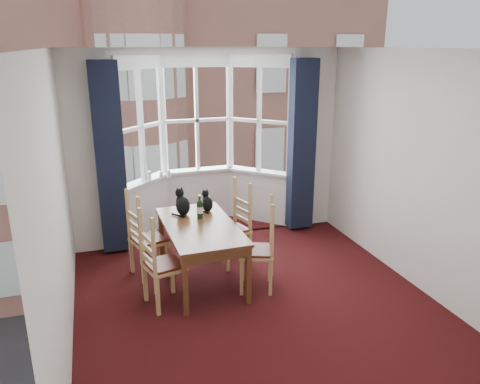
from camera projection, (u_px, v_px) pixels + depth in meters
name	position (u px, v px, depth m)	size (l,w,h in m)	color
floor	(260.00, 308.00, 5.26)	(4.50, 4.50, 0.00)	black
ceiling	(264.00, 48.00, 4.41)	(4.50, 4.50, 0.00)	white
wall_left	(56.00, 210.00, 4.25)	(4.50, 4.50, 0.00)	silver
wall_right	(424.00, 174.00, 5.42)	(4.50, 4.50, 0.00)	silver
wall_near	(394.00, 296.00, 2.79)	(4.00, 4.00, 0.00)	silver
wall_back_pier_left	(92.00, 154.00, 6.39)	(0.70, 0.12, 2.80)	silver
wall_back_pier_right	(310.00, 140.00, 7.36)	(0.70, 0.12, 2.80)	silver
bay_window	(201.00, 140.00, 7.33)	(2.76, 0.94, 2.80)	white
curtain_left	(110.00, 160.00, 6.31)	(0.38, 0.22, 2.60)	black
curtain_right	(302.00, 146.00, 7.14)	(0.38, 0.22, 2.60)	black
dining_table	(200.00, 231.00, 5.70)	(0.86, 1.56, 0.75)	brown
chair_left_near	(157.00, 268.00, 5.18)	(0.49, 0.51, 0.92)	tan
chair_left_far	(142.00, 242.00, 5.85)	(0.50, 0.52, 0.92)	tan
chair_right_near	(264.00, 252.00, 5.57)	(0.52, 0.53, 0.92)	tan
chair_right_far	(237.00, 229.00, 6.27)	(0.50, 0.51, 0.92)	tan
cat_left	(183.00, 204.00, 5.99)	(0.24, 0.29, 0.35)	black
cat_right	(207.00, 203.00, 6.13)	(0.16, 0.22, 0.29)	black
wine_bottle	(200.00, 208.00, 5.84)	(0.08, 0.08, 0.31)	black
candle_tall	(149.00, 176.00, 7.09)	(0.06, 0.06, 0.13)	white
candle_short	(161.00, 175.00, 7.17)	(0.06, 0.06, 0.11)	white
candle_extra	(169.00, 174.00, 7.22)	(0.05, 0.05, 0.12)	white
street	(116.00, 163.00, 36.33)	(80.00, 80.00, 0.00)	#333335
tenement_building	(131.00, 79.00, 17.49)	(18.40, 7.80, 15.20)	#A76956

